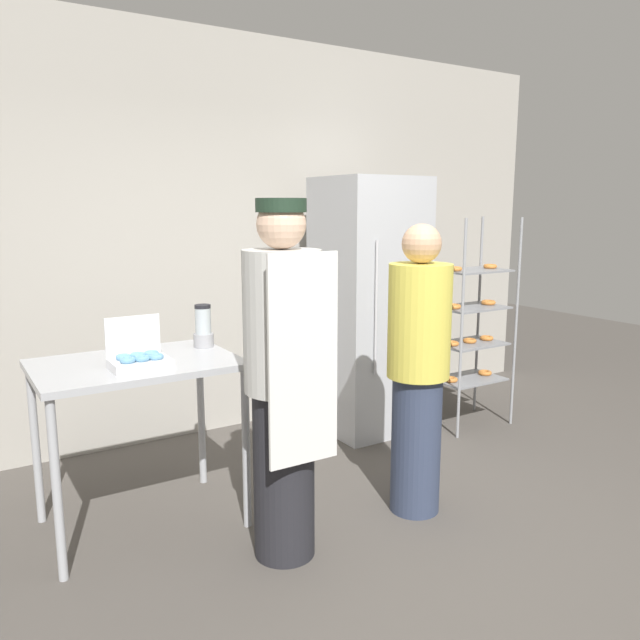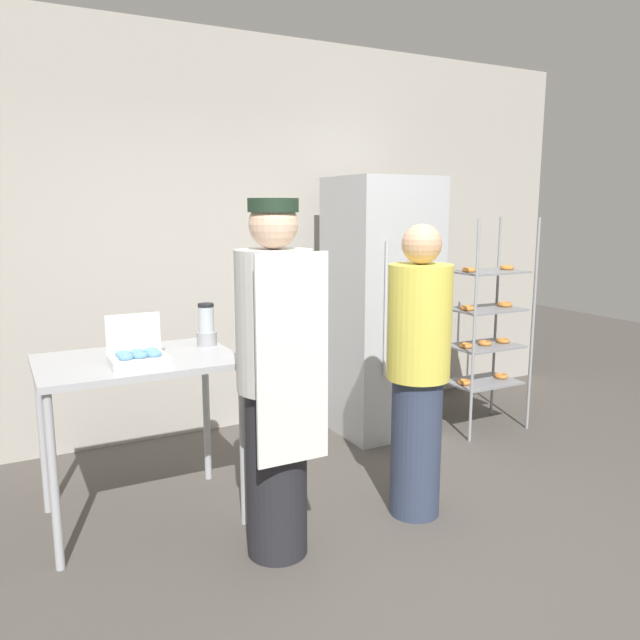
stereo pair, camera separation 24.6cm
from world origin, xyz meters
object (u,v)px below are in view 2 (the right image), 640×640
(refrigerator, at_px, (381,307))
(person_customer, at_px, (418,371))
(donut_box, at_px, (138,356))
(baking_rack, at_px, (486,327))
(person_baker, at_px, (276,377))
(blender_pitcher, at_px, (206,327))

(refrigerator, relative_size, person_customer, 1.19)
(person_customer, bearing_deg, donut_box, 160.21)
(baking_rack, height_order, donut_box, baking_rack)
(baking_rack, xyz_separation_m, person_baker, (-2.20, -0.93, 0.11))
(refrigerator, relative_size, person_baker, 1.10)
(baking_rack, distance_m, blender_pitcher, 2.30)
(donut_box, bearing_deg, blender_pitcher, 32.63)
(blender_pitcher, bearing_deg, baking_rack, 2.63)
(donut_box, relative_size, person_baker, 0.16)
(refrigerator, bearing_deg, baking_rack, -25.39)
(baking_rack, relative_size, person_baker, 0.93)
(baking_rack, xyz_separation_m, blender_pitcher, (-2.28, -0.10, 0.23))
(refrigerator, height_order, person_baker, refrigerator)
(person_baker, bearing_deg, blender_pitcher, 95.69)
(refrigerator, height_order, baking_rack, refrigerator)
(baking_rack, distance_m, person_customer, 1.61)
(person_customer, bearing_deg, person_baker, -178.79)
(person_customer, bearing_deg, baking_rack, 34.35)
(baking_rack, relative_size, person_customer, 1.01)
(donut_box, height_order, person_baker, person_baker)
(baking_rack, distance_m, person_baker, 2.39)
(baking_rack, bearing_deg, person_customer, -145.65)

